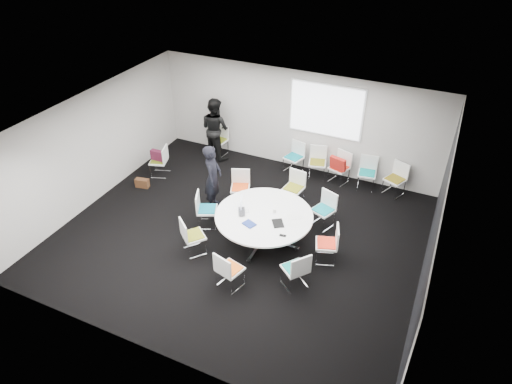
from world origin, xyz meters
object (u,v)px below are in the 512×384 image
at_px(chair_back_a, 294,163).
at_px(chair_back_b, 317,168).
at_px(chair_ring_b, 323,216).
at_px(maroon_bag, 158,155).
at_px(chair_ring_g, 230,276).
at_px(chair_person_back, 219,146).
at_px(brown_bag, 142,183).
at_px(chair_back_d, 366,179).
at_px(chair_back_c, 339,173).
at_px(person_back, 215,128).
at_px(laptop, 244,212).
at_px(conference_table, 264,222).
at_px(chair_ring_c, 293,194).
at_px(chair_ring_d, 240,193).
at_px(chair_ring_h, 295,275).
at_px(chair_ring_f, 194,242).
at_px(chair_ring_a, 326,250).
at_px(chair_ring_e, 207,215).
at_px(cup, 274,210).
at_px(chair_back_e, 394,185).
at_px(chair_spare_left, 160,166).
at_px(person_main, 213,178).

xyz_separation_m(chair_back_a, chair_back_b, (0.68, -0.00, 0.00)).
height_order(chair_ring_b, maroon_bag, chair_ring_b).
xyz_separation_m(chair_ring_g, chair_person_back, (-2.80, 4.72, 0.00)).
bearing_deg(brown_bag, chair_back_d, 24.37).
distance_m(chair_back_a, chair_back_c, 1.31).
relative_size(chair_back_c, person_back, 0.48).
distance_m(laptop, brown_bag, 3.56).
bearing_deg(laptop, conference_table, -104.98).
bearing_deg(chair_ring_c, chair_ring_b, 157.09).
height_order(chair_ring_d, chair_ring_h, same).
relative_size(chair_ring_f, chair_person_back, 1.00).
relative_size(chair_ring_c, chair_ring_d, 1.00).
bearing_deg(chair_ring_f, conference_table, 78.31).
distance_m(chair_ring_h, laptop, 1.88).
relative_size(chair_ring_a, chair_ring_e, 1.00).
bearing_deg(cup, chair_ring_g, -97.04).
height_order(chair_back_e, laptop, chair_back_e).
height_order(conference_table, chair_back_a, chair_back_a).
bearing_deg(chair_back_e, chair_ring_f, 73.87).
bearing_deg(chair_ring_e, chair_ring_d, 141.62).
bearing_deg(chair_person_back, chair_back_b, -173.42).
distance_m(chair_ring_h, chair_spare_left, 5.45).
distance_m(chair_ring_a, chair_back_b, 3.39).
bearing_deg(chair_spare_left, person_main, -126.70).
bearing_deg(chair_back_b, person_main, 37.90).
xyz_separation_m(chair_person_back, cup, (3.02, -2.96, 0.50)).
xyz_separation_m(chair_back_e, brown_bag, (-6.16, -2.46, -0.16)).
relative_size(chair_spare_left, chair_person_back, 1.00).
relative_size(chair_ring_g, cup, 9.78).
height_order(chair_back_e, person_back, person_back).
height_order(conference_table, chair_ring_c, chair_ring_c).
height_order(chair_ring_h, chair_back_d, same).
distance_m(chair_ring_f, cup, 1.90).
relative_size(chair_ring_a, chair_ring_f, 1.00).
xyz_separation_m(chair_ring_d, cup, (1.32, -0.94, 0.50)).
height_order(chair_back_d, laptop, chair_back_d).
distance_m(chair_ring_f, chair_ring_h, 2.37).
distance_m(chair_ring_e, maroon_bag, 2.74).
xyz_separation_m(conference_table, chair_ring_b, (1.03, 1.09, -0.26)).
bearing_deg(chair_person_back, chair_ring_g, 127.71).
height_order(chair_ring_b, person_main, person_main).
relative_size(chair_ring_a, chair_back_b, 1.00).
distance_m(chair_back_a, chair_person_back, 2.39).
xyz_separation_m(chair_back_d, brown_bag, (-5.43, -2.46, -0.16)).
distance_m(chair_ring_g, maroon_bag, 4.78).
bearing_deg(chair_back_d, brown_bag, 16.85).
bearing_deg(chair_ring_d, chair_back_e, -171.08).
bearing_deg(person_back, chair_ring_e, 131.46).
height_order(chair_back_d, brown_bag, chair_back_d).
relative_size(chair_ring_c, chair_back_a, 1.00).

